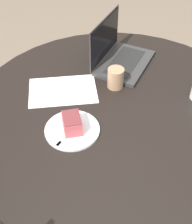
% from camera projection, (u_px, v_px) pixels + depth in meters
% --- Properties ---
extents(ground_plane, '(12.00, 12.00, 0.00)m').
position_uv_depth(ground_plane, '(112.00, 199.00, 1.93)').
color(ground_plane, '#6B5B4C').
extents(dining_table, '(1.36, 1.36, 0.77)m').
position_uv_depth(dining_table, '(117.00, 122.00, 1.46)').
color(dining_table, black).
rests_on(dining_table, ground_plane).
extents(paper_document, '(0.39, 0.36, 0.00)m').
position_uv_depth(paper_document, '(63.00, 91.00, 1.49)').
color(paper_document, white).
rests_on(paper_document, dining_table).
extents(plate, '(0.23, 0.23, 0.01)m').
position_uv_depth(plate, '(72.00, 130.00, 1.29)').
color(plate, silver).
rests_on(plate, dining_table).
extents(cake_slice, '(0.11, 0.12, 0.07)m').
position_uv_depth(cake_slice, '(72.00, 123.00, 1.27)').
color(cake_slice, '#B74C51').
rests_on(cake_slice, plate).
extents(fork, '(0.17, 0.07, 0.00)m').
position_uv_depth(fork, '(67.00, 135.00, 1.26)').
color(fork, silver).
rests_on(fork, plate).
extents(coffee_glass, '(0.08, 0.08, 0.10)m').
position_uv_depth(coffee_glass, '(116.00, 78.00, 1.48)').
color(coffee_glass, '#997556').
rests_on(coffee_glass, dining_table).
extents(laptop, '(0.40, 0.35, 0.24)m').
position_uv_depth(laptop, '(119.00, 56.00, 1.63)').
color(laptop, '#2D2D2D').
rests_on(laptop, dining_table).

